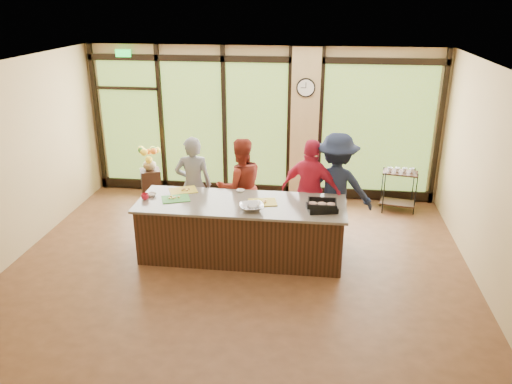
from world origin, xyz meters
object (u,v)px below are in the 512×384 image
(island_base, at_px, (241,231))
(roasting_pan, at_px, (322,208))
(flower_stand, at_px, (151,187))
(cook_right, at_px, (336,189))
(cook_left, at_px, (194,185))
(bar_cart, at_px, (399,185))

(island_base, height_order, roasting_pan, roasting_pan)
(flower_stand, bearing_deg, island_base, -66.14)
(cook_right, bearing_deg, roasting_pan, 80.61)
(cook_left, xyz_separation_m, flower_stand, (-1.13, 1.04, -0.49))
(island_base, height_order, cook_left, cook_left)
(flower_stand, xyz_separation_m, bar_cart, (4.78, 0.31, 0.16))
(cook_right, distance_m, flower_stand, 3.74)
(roasting_pan, height_order, flower_stand, roasting_pan)
(cook_left, distance_m, cook_right, 2.40)
(cook_right, xyz_separation_m, bar_cart, (1.24, 1.41, -0.41))
(cook_right, bearing_deg, flower_stand, -12.64)
(roasting_pan, bearing_deg, cook_left, 143.19)
(roasting_pan, xyz_separation_m, flower_stand, (-3.31, 1.99, -0.59))
(cook_left, distance_m, flower_stand, 1.61)
(cook_left, height_order, bar_cart, cook_left)
(cook_left, height_order, flower_stand, cook_left)
(island_base, distance_m, roasting_pan, 1.34)
(roasting_pan, relative_size, flower_stand, 0.58)
(bar_cart, bearing_deg, flower_stand, -165.29)
(island_base, relative_size, roasting_pan, 7.34)
(island_base, distance_m, bar_cart, 3.45)
(cook_right, height_order, bar_cart, cook_right)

